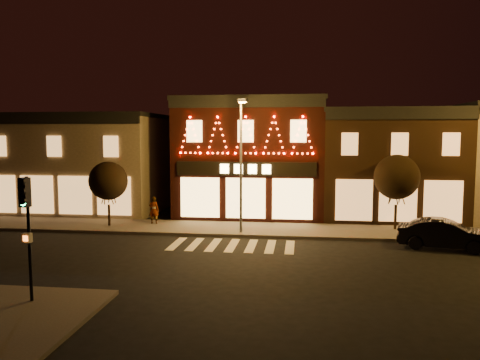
% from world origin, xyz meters
% --- Properties ---
extents(ground, '(120.00, 120.00, 0.00)m').
position_xyz_m(ground, '(0.00, 0.00, 0.00)').
color(ground, black).
rests_on(ground, ground).
extents(sidewalk_far, '(44.00, 4.00, 0.15)m').
position_xyz_m(sidewalk_far, '(2.00, 8.00, 0.07)').
color(sidewalk_far, '#47423D').
rests_on(sidewalk_far, ground).
extents(building_left, '(12.20, 8.28, 7.30)m').
position_xyz_m(building_left, '(-13.00, 13.99, 3.66)').
color(building_left, '#706650').
rests_on(building_left, ground).
extents(building_pulp, '(10.20, 8.34, 8.30)m').
position_xyz_m(building_pulp, '(0.00, 13.98, 4.16)').
color(building_pulp, black).
rests_on(building_pulp, ground).
extents(building_right_a, '(9.20, 8.28, 7.50)m').
position_xyz_m(building_right_a, '(9.50, 13.99, 3.76)').
color(building_right_a, '#321E11').
rests_on(building_right_a, ground).
extents(traffic_signal_near, '(0.34, 0.45, 4.25)m').
position_xyz_m(traffic_signal_near, '(-5.50, -5.55, 3.15)').
color(traffic_signal_near, black).
rests_on(traffic_signal_near, sidewalk_near).
extents(streetlamp_mid, '(0.60, 1.74, 7.59)m').
position_xyz_m(streetlamp_mid, '(0.15, 6.48, 4.61)').
color(streetlamp_mid, '#59595E').
rests_on(streetlamp_mid, sidewalk_far).
extents(tree_left, '(2.38, 2.38, 3.98)m').
position_xyz_m(tree_left, '(-8.28, 7.68, 2.94)').
color(tree_left, black).
rests_on(tree_left, sidewalk_far).
extents(tree_right, '(2.67, 2.67, 4.46)m').
position_xyz_m(tree_right, '(9.16, 8.84, 3.27)').
color(tree_right, black).
rests_on(tree_right, sidewalk_far).
extents(dark_sedan, '(4.83, 2.66, 1.51)m').
position_xyz_m(dark_sedan, '(10.79, 4.64, 0.75)').
color(dark_sedan, black).
rests_on(dark_sedan, ground).
extents(pedestrian, '(0.65, 0.45, 1.72)m').
position_xyz_m(pedestrian, '(-5.72, 8.69, 1.01)').
color(pedestrian, gray).
rests_on(pedestrian, sidewalk_far).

